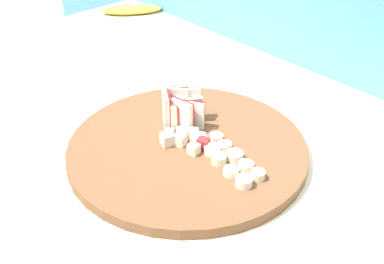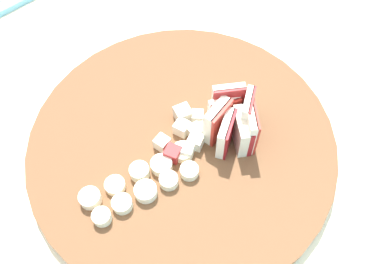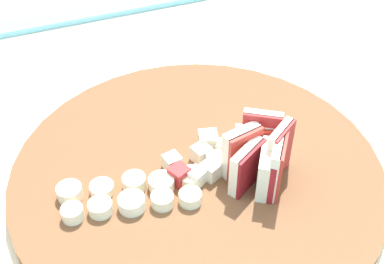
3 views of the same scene
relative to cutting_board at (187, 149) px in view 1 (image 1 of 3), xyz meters
name	(u,v)px [view 1 (image 1 of 3)]	position (x,y,z in m)	size (l,w,h in m)	color
tile_backsplash	(324,182)	(0.03, 0.44, -0.30)	(2.40, 0.04, 1.30)	#4C8EB2
cutting_board	(187,149)	(0.00, 0.00, 0.00)	(0.41, 0.41, 0.02)	brown
apple_wedge_fan	(181,110)	(-0.06, 0.04, 0.04)	(0.08, 0.08, 0.06)	#A32323
apple_dice_pile	(185,139)	(-0.01, 0.00, 0.02)	(0.09, 0.07, 0.02)	white
banana_slice_rows	(227,158)	(0.08, 0.02, 0.02)	(0.15, 0.08, 0.01)	beige
banana_peel	(131,9)	(-0.62, 0.34, 0.00)	(0.17, 0.06, 0.02)	gold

